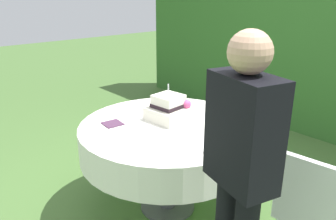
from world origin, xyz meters
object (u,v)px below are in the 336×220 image
at_px(cake_table, 168,139).
at_px(wedding_cake, 169,109).
at_px(standing_person, 240,169).
at_px(serving_plate_left, 211,151).
at_px(napkin_stack, 113,124).
at_px(serving_plate_near, 174,151).
at_px(serving_plate_far, 217,130).
at_px(garden_chair, 313,209).

distance_m(cake_table, wedding_cake, 0.24).
distance_m(cake_table, standing_person, 1.09).
distance_m(serving_plate_left, napkin_stack, 0.85).
relative_size(serving_plate_near, serving_plate_far, 1.03).
bearing_deg(wedding_cake, serving_plate_left, -15.93).
xyz_separation_m(serving_plate_far, serving_plate_left, (0.19, -0.28, 0.00)).
bearing_deg(serving_plate_near, wedding_cake, 142.02).
relative_size(garden_chair, standing_person, 0.56).
bearing_deg(serving_plate_near, serving_plate_far, 94.96).
bearing_deg(serving_plate_near, napkin_stack, -176.50).
xyz_separation_m(serving_plate_far, napkin_stack, (-0.63, -0.51, -0.00)).
height_order(cake_table, garden_chair, garden_chair).
relative_size(serving_plate_far, napkin_stack, 0.77).
bearing_deg(garden_chair, napkin_stack, -162.26).
distance_m(napkin_stack, standing_person, 1.27).
distance_m(serving_plate_left, garden_chair, 0.69).
bearing_deg(napkin_stack, garden_chair, 17.74).
bearing_deg(standing_person, wedding_cake, 156.25).
distance_m(serving_plate_far, standing_person, 0.86).
distance_m(wedding_cake, serving_plate_near, 0.58).
distance_m(wedding_cake, garden_chair, 1.25).
bearing_deg(cake_table, serving_plate_near, -36.08).
bearing_deg(serving_plate_near, garden_chair, 28.77).
relative_size(napkin_stack, standing_person, 0.09).
relative_size(cake_table, wedding_cake, 4.35).
bearing_deg(serving_plate_left, napkin_stack, -164.85).
bearing_deg(serving_plate_far, cake_table, -151.74).
relative_size(wedding_cake, serving_plate_near, 2.88).
relative_size(cake_table, napkin_stack, 9.85).
distance_m(napkin_stack, garden_chair, 1.52).
xyz_separation_m(serving_plate_near, garden_chair, (0.76, 0.42, -0.23)).
xyz_separation_m(wedding_cake, serving_plate_far, (0.41, 0.11, -0.08)).
bearing_deg(serving_plate_left, standing_person, -33.22).
bearing_deg(serving_plate_far, serving_plate_left, -55.98).
bearing_deg(wedding_cake, napkin_stack, -118.70).
relative_size(serving_plate_near, napkin_stack, 0.79).
xyz_separation_m(serving_plate_near, napkin_stack, (-0.67, -0.04, -0.00)).
distance_m(wedding_cake, standing_person, 1.14).
bearing_deg(standing_person, napkin_stack, 177.14).
distance_m(wedding_cake, serving_plate_left, 0.64).
xyz_separation_m(cake_table, napkin_stack, (-0.29, -0.32, 0.13)).
bearing_deg(garden_chair, serving_plate_far, 176.39).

